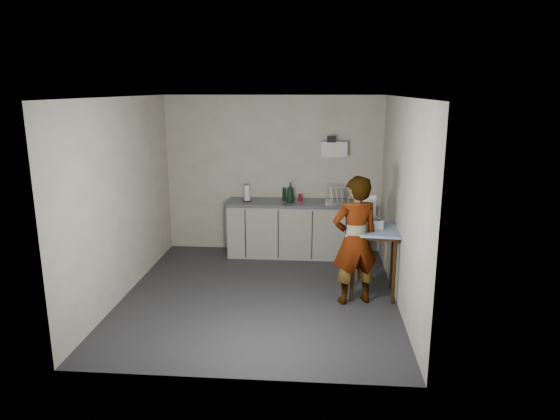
# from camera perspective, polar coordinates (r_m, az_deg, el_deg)

# --- Properties ---
(ground) EXTENTS (4.00, 4.00, 0.00)m
(ground) POSITION_cam_1_polar(r_m,az_deg,el_deg) (6.81, -2.31, -9.67)
(ground) COLOR #2A2A2F
(ground) RESTS_ON ground
(wall_back) EXTENTS (3.60, 0.02, 2.60)m
(wall_back) POSITION_cam_1_polar(r_m,az_deg,el_deg) (8.34, -0.77, 4.07)
(wall_back) COLOR #B9B3A1
(wall_back) RESTS_ON ground
(wall_right) EXTENTS (0.02, 4.00, 2.60)m
(wall_right) POSITION_cam_1_polar(r_m,az_deg,el_deg) (6.44, 13.60, 0.76)
(wall_right) COLOR #B9B3A1
(wall_right) RESTS_ON ground
(wall_left) EXTENTS (0.02, 4.00, 2.60)m
(wall_left) POSITION_cam_1_polar(r_m,az_deg,el_deg) (6.85, -17.46, 1.28)
(wall_left) COLOR #B9B3A1
(wall_left) RESTS_ON ground
(ceiling) EXTENTS (3.60, 4.00, 0.01)m
(ceiling) POSITION_cam_1_polar(r_m,az_deg,el_deg) (6.25, -2.55, 12.73)
(ceiling) COLOR silver
(ceiling) RESTS_ON wall_back
(kitchen_counter) EXTENTS (2.24, 0.62, 0.91)m
(kitchen_counter) POSITION_cam_1_polar(r_m,az_deg,el_deg) (8.23, 1.84, -2.32)
(kitchen_counter) COLOR black
(kitchen_counter) RESTS_ON ground
(wall_shelf) EXTENTS (0.42, 0.18, 0.37)m
(wall_shelf) POSITION_cam_1_polar(r_m,az_deg,el_deg) (8.18, 6.21, 6.95)
(wall_shelf) COLOR white
(wall_shelf) RESTS_ON ground
(side_table) EXTENTS (0.78, 0.78, 0.93)m
(side_table) POSITION_cam_1_polar(r_m,az_deg,el_deg) (6.66, 10.71, -3.05)
(side_table) COLOR #351F0C
(side_table) RESTS_ON ground
(standing_man) EXTENTS (0.70, 0.57, 1.67)m
(standing_man) POSITION_cam_1_polar(r_m,az_deg,el_deg) (6.38, 8.58, -3.47)
(standing_man) COLOR #B2A593
(standing_man) RESTS_ON ground
(soap_bottle) EXTENTS (0.14, 0.14, 0.32)m
(soap_bottle) POSITION_cam_1_polar(r_m,az_deg,el_deg) (8.02, 1.18, 2.02)
(soap_bottle) COLOR black
(soap_bottle) RESTS_ON kitchen_counter
(soda_can) EXTENTS (0.06, 0.06, 0.12)m
(soda_can) POSITION_cam_1_polar(r_m,az_deg,el_deg) (8.14, 2.31, 1.44)
(soda_can) COLOR red
(soda_can) RESTS_ON kitchen_counter
(dark_bottle) EXTENTS (0.06, 0.06, 0.21)m
(dark_bottle) POSITION_cam_1_polar(r_m,az_deg,el_deg) (8.16, 0.48, 1.82)
(dark_bottle) COLOR black
(dark_bottle) RESTS_ON kitchen_counter
(paper_towel) EXTENTS (0.15, 0.15, 0.26)m
(paper_towel) POSITION_cam_1_polar(r_m,az_deg,el_deg) (8.14, -3.80, 1.89)
(paper_towel) COLOR black
(paper_towel) RESTS_ON kitchen_counter
(dish_rack) EXTENTS (0.39, 0.30, 0.28)m
(dish_rack) POSITION_cam_1_polar(r_m,az_deg,el_deg) (8.09, 6.55, 1.31)
(dish_rack) COLOR silver
(dish_rack) RESTS_ON kitchen_counter
(bakery_box) EXTENTS (0.35, 0.36, 0.39)m
(bakery_box) POSITION_cam_1_polar(r_m,az_deg,el_deg) (6.65, 10.13, -1.19)
(bakery_box) COLOR white
(bakery_box) RESTS_ON side_table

